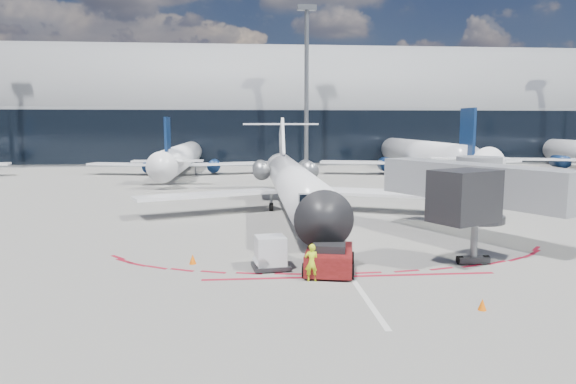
{
  "coord_description": "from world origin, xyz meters",
  "views": [
    {
      "loc": [
        -4.93,
        -34.68,
        7.16
      ],
      "look_at": [
        -2.05,
        -0.43,
        2.59
      ],
      "focal_mm": 32.0,
      "sensor_mm": 36.0,
      "label": 1
    }
  ],
  "objects": [
    {
      "name": "ground",
      "position": [
        0.0,
        0.0,
        0.0
      ],
      "size": [
        260.0,
        260.0,
        0.0
      ],
      "primitive_type": "plane",
      "color": "slate",
      "rests_on": "ground"
    },
    {
      "name": "bg_airliner_1",
      "position": [
        -13.88,
        39.32,
        4.97
      ],
      "size": [
        30.74,
        32.55,
        9.95
      ],
      "primitive_type": null,
      "color": "white",
      "rests_on": "ground"
    },
    {
      "name": "safety_cone_right",
      "position": [
        4.17,
        -16.29,
        0.23
      ],
      "size": [
        0.33,
        0.33,
        0.45
      ],
      "primitive_type": "cone",
      "color": "#FF6505",
      "rests_on": "ground"
    },
    {
      "name": "jet_bridge",
      "position": [
        9.79,
        -3.01,
        3.01
      ],
      "size": [
        10.03,
        15.2,
        4.9
      ],
      "color": "gray",
      "rests_on": "ground"
    },
    {
      "name": "pushback_tug",
      "position": [
        -0.87,
        -10.55,
        0.65
      ],
      "size": [
        3.01,
        5.76,
        1.47
      ],
      "rotation": [
        0.0,
        0.0,
        -0.21
      ],
      "color": "#530E0B",
      "rests_on": "ground"
    },
    {
      "name": "uld_container",
      "position": [
        -3.71,
        -9.97,
        0.83
      ],
      "size": [
        1.96,
        1.73,
        1.67
      ],
      "rotation": [
        0.0,
        0.0,
        0.13
      ],
      "color": "black",
      "rests_on": "ground"
    },
    {
      "name": "ramp_worker",
      "position": [
        -1.94,
        -12.06,
        0.88
      ],
      "size": [
        0.66,
        0.44,
        1.75
      ],
      "primitive_type": "imported",
      "rotation": [
        0.0,
        0.0,
        3.1
      ],
      "color": "#DEFA1A",
      "rests_on": "ground"
    },
    {
      "name": "apron_stop_bar",
      "position": [
        0.0,
        -11.5,
        0.01
      ],
      "size": [
        14.0,
        0.25,
        0.01
      ],
      "primitive_type": "cube",
      "color": "maroon",
      "rests_on": "ground"
    },
    {
      "name": "bg_airliner_2",
      "position": [
        20.6,
        37.4,
        5.61
      ],
      "size": [
        34.67,
        36.71,
        11.22
      ],
      "primitive_type": null,
      "color": "white",
      "rests_on": "ground"
    },
    {
      "name": "terminal_building",
      "position": [
        0.0,
        64.97,
        8.52
      ],
      "size": [
        150.0,
        24.15,
        24.0
      ],
      "color": "gray",
      "rests_on": "ground"
    },
    {
      "name": "light_mast_centre",
      "position": [
        5.0,
        48.0,
        12.5
      ],
      "size": [
        0.7,
        0.7,
        25.0
      ],
      "primitive_type": "cylinder",
      "color": "slate",
      "rests_on": "ground"
    },
    {
      "name": "apron_centerline",
      "position": [
        0.0,
        2.0,
        0.01
      ],
      "size": [
        0.25,
        40.0,
        0.01
      ],
      "primitive_type": "cube",
      "color": "silver",
      "rests_on": "ground"
    },
    {
      "name": "regional_jet",
      "position": [
        -1.16,
        5.76,
        2.6
      ],
      "size": [
        25.22,
        31.1,
        7.79
      ],
      "color": "white",
      "rests_on": "ground"
    },
    {
      "name": "safety_cone_left",
      "position": [
        -7.67,
        -8.66,
        0.25
      ],
      "size": [
        0.37,
        0.37,
        0.51
      ],
      "primitive_type": "cone",
      "color": "#FF6505",
      "rests_on": "ground"
    }
  ]
}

